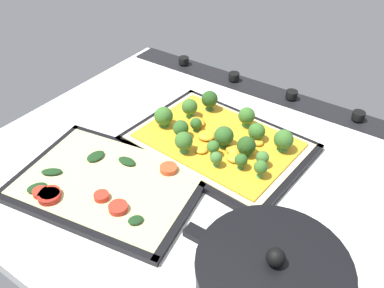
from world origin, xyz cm
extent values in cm
cube|color=white|center=(0.00, 0.00, -1.50)|extent=(80.21, 72.61, 3.00)
cube|color=black|center=(0.00, -32.81, 0.40)|extent=(77.00, 7.00, 0.80)
cylinder|color=black|center=(-24.06, -32.81, 1.70)|extent=(2.80, 2.80, 1.80)
cylinder|color=black|center=(-8.02, -32.81, 1.70)|extent=(2.80, 2.80, 1.80)
cylinder|color=black|center=(8.02, -32.81, 1.70)|extent=(2.80, 2.80, 1.80)
cylinder|color=black|center=(24.06, -32.81, 1.70)|extent=(2.80, 2.80, 1.80)
cube|color=black|center=(-2.86, -7.32, 0.25)|extent=(37.24, 28.14, 0.50)
cube|color=black|center=(-3.81, -19.41, 0.65)|extent=(35.34, 3.96, 1.30)
cube|color=black|center=(-1.91, 4.77, 0.65)|extent=(35.34, 3.96, 1.30)
cube|color=black|center=(-19.88, -5.98, 0.65)|extent=(3.19, 25.47, 1.30)
cube|color=black|center=(14.16, -8.66, 0.65)|extent=(3.19, 25.47, 1.30)
cube|color=beige|center=(-2.86, -7.32, 1.00)|extent=(34.65, 25.56, 1.00)
cube|color=gold|center=(-2.86, -7.32, 1.70)|extent=(31.85, 23.06, 0.40)
cone|color=#4D8B3F|center=(-4.84, -6.08, 2.37)|extent=(2.16, 2.16, 0.95)
sphere|color=#2D5B23|center=(-4.84, -6.08, 4.32)|extent=(3.93, 3.93, 3.93)
cone|color=#68AD54|center=(-13.98, -4.90, 2.45)|extent=(1.37, 1.37, 1.10)
sphere|color=#427533|center=(-13.98, -4.90, 3.93)|extent=(2.48, 2.48, 2.48)
cone|color=#4D8B3F|center=(-11.02, -2.04, 2.42)|extent=(1.34, 1.34, 1.04)
sphere|color=#2D5B23|center=(-11.02, -2.04, 3.85)|extent=(2.44, 2.44, 2.44)
cone|color=#4D8B3F|center=(3.88, -3.55, 2.42)|extent=(1.80, 1.80, 1.04)
sphere|color=#2D5B23|center=(3.88, -3.55, 4.17)|extent=(3.28, 3.28, 3.28)
cone|color=#5B9F46|center=(9.35, -4.89, 2.34)|extent=(2.20, 2.20, 0.88)
sphere|color=#386B28|center=(9.35, -4.89, 4.28)|extent=(4.00, 4.00, 4.00)
cone|color=#5B9F46|center=(6.71, -10.78, 2.53)|extent=(1.91, 1.91, 1.25)
sphere|color=#386B28|center=(6.71, -10.78, 4.46)|extent=(3.48, 3.48, 3.48)
cone|color=#5B9F46|center=(-5.24, -14.74, 2.54)|extent=(1.96, 1.96, 1.28)
sphere|color=#386B28|center=(-5.24, -14.74, 4.52)|extent=(3.57, 3.57, 3.57)
cone|color=#427635|center=(-9.90, -6.12, 2.33)|extent=(2.02, 2.02, 0.85)
sphere|color=#264C1C|center=(-9.90, -6.12, 4.13)|extent=(3.67, 3.67, 3.67)
cone|color=#5B9F46|center=(-9.32, -11.57, 2.30)|extent=(1.90, 1.90, 0.80)
sphere|color=#386B28|center=(-9.32, -11.57, 4.00)|extent=(3.46, 3.46, 3.46)
cone|color=#5B9F46|center=(0.60, 0.02, 2.58)|extent=(1.96, 1.96, 1.37)
sphere|color=#386B28|center=(0.60, 0.02, 4.60)|extent=(3.57, 3.57, 3.57)
cone|color=#427635|center=(4.68, -15.69, 2.59)|extent=(2.04, 2.04, 1.38)
sphere|color=#264C1C|center=(4.68, -15.69, 4.67)|extent=(3.70, 3.70, 3.70)
cone|color=#4D8B3F|center=(2.64, -7.23, 2.31)|extent=(1.36, 1.36, 0.81)
sphere|color=#2D5B23|center=(2.64, -7.23, 3.64)|extent=(2.47, 2.47, 2.47)
cone|color=#5B9F46|center=(-15.16, -11.49, 2.50)|extent=(2.13, 2.13, 1.20)
sphere|color=#386B28|center=(-15.16, -11.49, 4.55)|extent=(3.87, 3.87, 3.87)
cone|color=#68AD54|center=(-6.84, 0.14, 2.42)|extent=(1.28, 1.28, 1.04)
sphere|color=#427533|center=(-6.84, 0.14, 3.82)|extent=(2.33, 2.33, 2.33)
cone|color=#5B9F46|center=(-4.79, -2.21, 2.53)|extent=(1.37, 1.37, 1.26)
sphere|color=#386B28|center=(-4.79, -2.21, 4.09)|extent=(2.49, 2.49, 2.49)
cone|color=#5B9F46|center=(-15.08, -1.95, 2.59)|extent=(1.39, 1.39, 1.37)
sphere|color=#386B28|center=(-15.08, -1.95, 4.22)|extent=(2.53, 2.53, 2.53)
ellipsoid|color=gold|center=(-9.99, -10.63, 2.36)|extent=(3.86, 3.63, 1.07)
ellipsoid|color=gold|center=(-2.16, -2.06, 2.30)|extent=(2.70, 2.61, 0.92)
ellipsoid|color=gold|center=(-8.86, -3.58, 2.37)|extent=(4.36, 4.37, 1.10)
ellipsoid|color=gold|center=(-7.77, -5.43, 2.45)|extent=(3.79, 3.02, 1.28)
ellipsoid|color=gold|center=(3.68, -9.18, 2.48)|extent=(4.95, 4.72, 1.35)
ellipsoid|color=gold|center=(-0.60, -6.38, 2.46)|extent=(5.03, 4.97, 1.31)
cube|color=black|center=(7.54, 14.27, 0.25)|extent=(36.91, 29.05, 0.50)
cube|color=black|center=(9.45, 3.18, 0.65)|extent=(33.08, 6.86, 1.30)
cube|color=black|center=(5.62, 25.37, 0.65)|extent=(33.08, 6.86, 1.30)
cube|color=black|center=(-8.31, 11.54, 0.65)|extent=(5.22, 23.58, 1.30)
cube|color=black|center=(23.38, 17.01, 0.65)|extent=(5.22, 23.58, 1.30)
cube|color=#C2BE84|center=(7.54, 14.27, 0.95)|extent=(34.14, 26.28, 0.90)
cylinder|color=red|center=(14.77, 23.67, 1.90)|extent=(2.70, 2.70, 1.00)
cylinder|color=#B22319|center=(12.70, 23.44, 1.90)|extent=(3.91, 3.91, 1.00)
cylinder|color=red|center=(13.02, 22.91, 1.90)|extent=(3.67, 3.67, 1.00)
cylinder|color=#D14723|center=(-0.46, 5.81, 1.90)|extent=(3.33, 3.33, 1.00)
cylinder|color=red|center=(5.23, 18.22, 1.90)|extent=(2.68, 2.68, 1.00)
cylinder|color=red|center=(1.00, 18.55, 1.90)|extent=(3.32, 3.32, 1.00)
ellipsoid|color=#193819|center=(16.27, 23.17, 1.80)|extent=(4.10, 4.42, 0.60)
ellipsoid|color=#193819|center=(-3.16, 18.90, 1.80)|extent=(3.10, 3.25, 0.60)
ellipsoid|color=#193819|center=(17.57, 18.82, 1.80)|extent=(4.26, 3.81, 0.60)
ellipsoid|color=#193819|center=(8.03, 8.55, 1.80)|extent=(3.92, 2.27, 0.60)
ellipsoid|color=#193819|center=(14.06, 10.88, 1.80)|extent=(3.04, 4.07, 0.60)
cylinder|color=black|center=(-27.21, 19.57, 4.61)|extent=(19.40, 19.40, 9.23)
cylinder|color=black|center=(-27.21, 19.57, 9.63)|extent=(19.78, 19.78, 0.80)
sphere|color=black|center=(-27.21, 19.57, 11.23)|extent=(2.40, 2.40, 2.40)
cube|color=black|center=(-15.71, 19.57, 7.57)|extent=(3.60, 2.00, 1.20)
camera|label=1|loc=(-35.91, 50.10, 52.29)|focal=37.73mm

